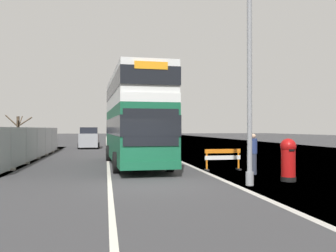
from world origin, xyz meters
TOP-DOWN VIEW (x-y plane):
  - ground at (0.63, 0.13)m, footprint 140.00×280.00m
  - double_decker_bus at (0.12, 7.31)m, footprint 3.20×11.17m
  - lamppost_foreground at (3.68, -0.61)m, footprint 0.29×0.70m
  - red_pillar_postbox at (5.59, 0.13)m, footprint 0.61×0.61m
  - roadworks_barrier at (4.23, 4.08)m, footprint 1.84×0.50m
  - construction_site_fence at (-6.09, 12.58)m, footprint 0.44×20.60m
  - car_oncoming_near at (-3.20, 25.71)m, footprint 2.09×4.53m
  - car_receding_mid at (1.10, 34.10)m, footprint 2.06×4.58m
  - bare_tree_far_verge_near at (-10.13, 25.09)m, footprint 2.57×2.37m
  - pedestrian_at_kerb at (5.09, 2.35)m, footprint 0.34×0.34m

SIDE VIEW (x-z plane):
  - ground at x=0.63m, z-range -0.10..0.00m
  - roadworks_barrier at x=4.23m, z-range 0.13..1.19m
  - red_pillar_postbox at x=5.59m, z-range 0.08..1.76m
  - pedestrian_at_kerb at x=5.09m, z-range 0.01..1.85m
  - car_receding_mid at x=1.10m, z-range -0.06..2.03m
  - car_oncoming_near at x=-3.20m, z-range -0.05..2.15m
  - construction_site_fence at x=-6.09m, z-range -0.04..2.15m
  - bare_tree_far_verge_near at x=-10.13m, z-range 0.20..3.64m
  - double_decker_bus at x=0.12m, z-range 0.16..5.18m
  - lamppost_foreground at x=3.68m, z-range -0.23..8.14m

